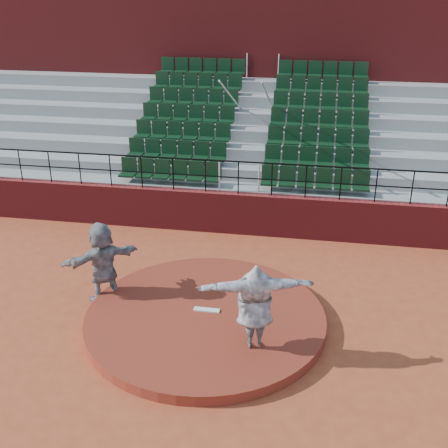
{
  "coord_description": "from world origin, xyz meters",
  "views": [
    {
      "loc": [
        2.27,
        -10.62,
        7.41
      ],
      "look_at": [
        0.0,
        2.5,
        1.4
      ],
      "focal_mm": 45.0,
      "sensor_mm": 36.0,
      "label": 1
    }
  ],
  "objects": [
    {
      "name": "fielder",
      "position": [
        -2.64,
        0.62,
        1.02
      ],
      "size": [
        1.86,
        1.66,
        2.05
      ],
      "primitive_type": "imported",
      "rotation": [
        0.0,
        0.0,
        3.82
      ],
      "color": "black",
      "rests_on": "ground"
    },
    {
      "name": "boundary_wall",
      "position": [
        0.0,
        5.0,
        0.65
      ],
      "size": [
        24.0,
        0.3,
        1.3
      ],
      "primitive_type": "cube",
      "color": "maroon",
      "rests_on": "ground"
    },
    {
      "name": "wall_railing",
      "position": [
        0.0,
        5.0,
        2.03
      ],
      "size": [
        24.04,
        0.05,
        1.03
      ],
      "color": "black",
      "rests_on": "boundary_wall"
    },
    {
      "name": "ground",
      "position": [
        0.0,
        0.0,
        0.0
      ],
      "size": [
        90.0,
        90.0,
        0.0
      ],
      "primitive_type": "plane",
      "color": "#A94526",
      "rests_on": "ground"
    },
    {
      "name": "pitchers_mound",
      "position": [
        0.0,
        0.0,
        0.12
      ],
      "size": [
        5.5,
        5.5,
        0.25
      ],
      "primitive_type": "cylinder",
      "color": "maroon",
      "rests_on": "ground"
    },
    {
      "name": "seating_deck",
      "position": [
        0.0,
        8.65,
        1.44
      ],
      "size": [
        24.0,
        5.97,
        4.63
      ],
      "color": "gray",
      "rests_on": "ground"
    },
    {
      "name": "pitcher",
      "position": [
        1.23,
        -0.95,
        1.2
      ],
      "size": [
        2.42,
        1.21,
        1.9
      ],
      "primitive_type": "imported",
      "rotation": [
        0.0,
        0.0,
        3.4
      ],
      "color": "black",
      "rests_on": "pitchers_mound"
    },
    {
      "name": "press_box_facade",
      "position": [
        0.0,
        12.6,
        3.55
      ],
      "size": [
        24.0,
        3.0,
        7.1
      ],
      "primitive_type": "cube",
      "color": "maroon",
      "rests_on": "ground"
    },
    {
      "name": "pitching_rubber",
      "position": [
        0.0,
        0.15,
        0.27
      ],
      "size": [
        0.6,
        0.15,
        0.03
      ],
      "primitive_type": "cube",
      "color": "white",
      "rests_on": "pitchers_mound"
    }
  ]
}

